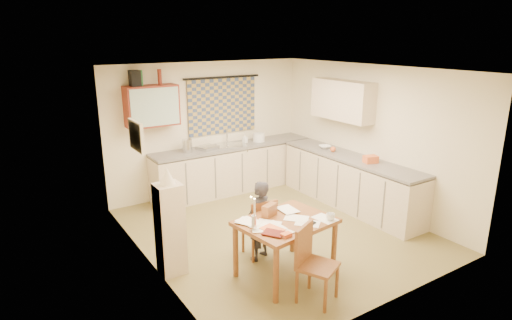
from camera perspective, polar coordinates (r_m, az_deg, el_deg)
floor at (r=6.85m, az=2.61°, el=-9.41°), size 4.00×4.50×0.02m
ceiling at (r=6.19m, az=2.91°, el=12.10°), size 4.00×4.50×0.02m
wall_back at (r=8.30m, az=-6.39°, el=4.29°), size 4.00×0.02×2.50m
wall_front at (r=4.85m, az=18.54°, el=-5.23°), size 4.00×0.02×2.50m
wall_left at (r=5.53m, az=-14.45°, el=-2.25°), size 0.02×4.50×2.50m
wall_right at (r=7.72m, az=14.99°, el=2.93°), size 0.02×4.50×2.50m
window_blind at (r=8.33m, az=-4.50°, el=7.18°), size 1.45×0.03×1.05m
curtain_rod at (r=8.24m, az=-4.52°, el=10.94°), size 1.60×0.04×0.04m
wall_cabinet at (r=7.60m, az=-13.73°, el=7.04°), size 0.90×0.34×0.70m
wall_cabinet_glass at (r=7.44m, az=-13.28°, el=6.88°), size 0.84×0.02×0.64m
upper_cabinet_right at (r=7.86m, az=11.44°, el=7.85°), size 0.34×1.30×0.70m
framed_print at (r=5.79m, az=-15.68°, el=3.12°), size 0.04×0.50×0.40m
print_canvas at (r=5.80m, az=-15.45°, el=3.15°), size 0.01×0.42×0.32m
counter_back at (r=8.41m, az=-2.90°, el=-1.09°), size 3.30×0.62×0.92m
counter_right at (r=7.80m, az=12.38°, el=-2.87°), size 0.62×2.95×0.92m
stove at (r=7.17m, az=18.19°, el=-5.17°), size 0.57×0.57×0.88m
sink at (r=8.27m, az=-3.27°, el=1.69°), size 0.67×0.61×0.10m
tap at (r=8.38m, az=-3.89°, el=3.14°), size 0.04×0.04×0.28m
dish_rack at (r=8.02m, az=-6.50°, el=1.65°), size 0.42×0.39×0.06m
kettle at (r=7.83m, az=-9.17°, el=1.87°), size 0.22×0.22×0.24m
mixing_bowl at (r=8.56m, az=0.37°, el=3.04°), size 0.31×0.31×0.16m
soap_bottle at (r=8.44m, az=-1.48°, el=2.89°), size 0.10×0.11×0.17m
bowl at (r=8.13m, az=9.16°, el=1.74°), size 0.34×0.34×0.05m
orange_bag at (r=7.36m, az=15.04°, el=0.10°), size 0.26×0.21×0.12m
fruit_orange at (r=7.90m, az=10.23°, el=1.43°), size 0.10×0.10×0.10m
speaker at (r=7.46m, az=-15.87°, el=10.45°), size 0.16×0.20×0.26m
bottle_green at (r=7.49m, az=-15.12°, el=10.52°), size 0.08×0.08×0.26m
bottle_brown at (r=7.60m, az=-12.73°, el=10.76°), size 0.08×0.08×0.26m
dining_table at (r=5.54m, az=3.92°, el=-11.52°), size 1.24×1.01×0.75m
chair_far at (r=6.02m, az=0.44°, el=-10.31°), size 0.43×0.43×0.85m
chair_near at (r=5.14m, az=7.98°, el=-15.33°), size 0.54×0.54×0.90m
person at (r=5.82m, az=0.42°, el=-8.09°), size 0.59×0.54×1.12m
shelf_stand at (r=5.57m, az=-11.37°, el=-9.05°), size 0.32×0.30×1.21m
lampshade at (r=5.31m, az=-11.80°, el=-2.06°), size 0.20×0.20×0.22m
letter_rack at (r=5.45m, az=1.81°, el=-6.73°), size 0.24×0.18×0.16m
mug at (r=5.43m, az=9.91°, el=-7.46°), size 0.14×0.14×0.09m
magazine at (r=4.94m, az=1.96°, el=-10.16°), size 0.40×0.41×0.02m
book at (r=5.04m, az=1.49°, el=-9.58°), size 0.31×0.35×0.02m
orange_box at (r=4.97m, az=4.05°, el=-9.91°), size 0.13×0.09×0.04m
eyeglasses at (r=5.29m, az=7.48°, el=-8.45°), size 0.14×0.08×0.02m
candle_holder at (r=5.09m, az=-0.28°, el=-8.34°), size 0.07×0.07×0.18m
candle at (r=4.98m, az=-0.19°, el=-6.36°), size 0.03×0.03×0.22m
candle_flame at (r=4.96m, az=-0.68°, el=-4.96°), size 0.02×0.02×0.02m
papers at (r=5.29m, az=2.96°, el=-8.32°), size 1.15×0.79×0.02m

